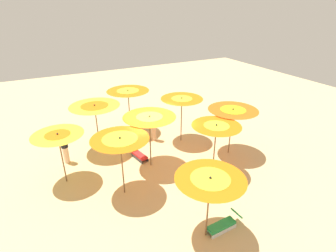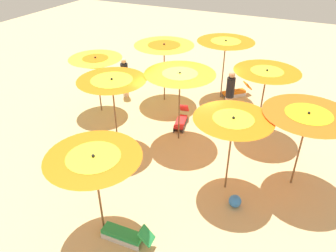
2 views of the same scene
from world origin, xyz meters
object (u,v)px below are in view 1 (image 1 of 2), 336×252
(beachgoer_1, at_px, (64,145))
(beach_umbrella_2, at_px, (58,139))
(beach_umbrella_6, at_px, (233,114))
(beach_umbrella_7, at_px, (216,130))
(beach_ball, at_px, (229,173))
(beach_umbrella_4, at_px, (150,121))
(lounger_2, at_px, (137,124))
(beach_umbrella_0, at_px, (128,94))
(beachgoer_0, at_px, (153,123))
(beach_umbrella_1, at_px, (95,110))
(lounger_1, at_px, (138,154))
(beach_umbrella_8, at_px, (210,184))
(beach_umbrella_3, at_px, (182,102))
(lounger_0, at_px, (223,224))
(beach_umbrella_5, at_px, (120,143))

(beachgoer_1, bearing_deg, beach_umbrella_2, 43.43)
(beachgoer_1, bearing_deg, beach_umbrella_6, 121.81)
(beach_umbrella_7, bearing_deg, beach_ball, -143.90)
(beach_umbrella_4, bearing_deg, lounger_2, -12.55)
(beach_umbrella_0, xyz_separation_m, beachgoer_0, (-1.52, -0.74, -1.23))
(beach_umbrella_4, height_order, beach_ball, beach_umbrella_4)
(beach_umbrella_1, xyz_separation_m, lounger_1, (-1.55, -1.42, -1.92))
(beach_umbrella_8, relative_size, beachgoer_1, 1.33)
(beachgoer_0, relative_size, beachgoer_1, 1.09)
(beach_umbrella_1, bearing_deg, lounger_2, -58.18)
(beach_umbrella_6, relative_size, beachgoer_0, 1.26)
(lounger_1, xyz_separation_m, beach_ball, (-3.08, -2.82, -0.05))
(beach_umbrella_2, relative_size, beach_umbrella_7, 0.97)
(beach_umbrella_1, xyz_separation_m, beach_umbrella_2, (-1.87, 1.82, -0.21))
(beach_umbrella_2, distance_m, beach_umbrella_3, 5.91)
(lounger_2, xyz_separation_m, beachgoer_1, (-2.02, 4.15, 0.68))
(beach_umbrella_1, bearing_deg, beach_umbrella_0, -58.68)
(beachgoer_0, bearing_deg, beach_umbrella_1, 39.10)
(beach_umbrella_4, xyz_separation_m, lounger_1, (0.83, 0.27, -1.94))
(beach_umbrella_1, distance_m, lounger_1, 2.84)
(beach_umbrella_4, height_order, beach_umbrella_7, beach_umbrella_4)
(beach_umbrella_0, height_order, beach_umbrella_2, beach_umbrella_0)
(beach_umbrella_0, distance_m, beach_umbrella_6, 5.50)
(beach_umbrella_8, distance_m, lounger_1, 5.44)
(beach_umbrella_3, distance_m, beach_umbrella_8, 6.20)
(beach_umbrella_8, distance_m, lounger_0, 1.88)
(lounger_0, distance_m, lounger_2, 8.34)
(beach_umbrella_0, bearing_deg, beach_umbrella_1, 121.32)
(beach_umbrella_0, distance_m, lounger_1, 3.47)
(beach_umbrella_3, xyz_separation_m, beach_umbrella_7, (-3.08, 0.20, -0.14))
(beach_umbrella_5, relative_size, beach_ball, 7.36)
(beach_umbrella_2, bearing_deg, beach_umbrella_8, -144.34)
(beach_umbrella_1, distance_m, beach_umbrella_8, 6.90)
(beach_umbrella_6, bearing_deg, lounger_1, 69.07)
(beach_umbrella_6, bearing_deg, beach_umbrella_2, 80.51)
(beach_umbrella_5, distance_m, beach_umbrella_7, 3.80)
(beach_umbrella_2, xyz_separation_m, beach_umbrella_7, (-2.17, -5.63, 0.10))
(beach_umbrella_0, relative_size, beach_umbrella_1, 1.03)
(lounger_0, bearing_deg, beach_ball, -135.42)
(lounger_1, bearing_deg, beachgoer_1, -122.36)
(beach_umbrella_4, relative_size, lounger_2, 2.14)
(beach_umbrella_5, distance_m, beachgoer_1, 3.80)
(beach_umbrella_2, relative_size, beach_umbrella_6, 0.96)
(beach_umbrella_0, bearing_deg, beach_umbrella_8, 177.18)
(beach_umbrella_5, height_order, beachgoer_0, beach_umbrella_5)
(beach_umbrella_1, relative_size, beach_umbrella_2, 1.09)
(beach_umbrella_1, height_order, beach_umbrella_6, beach_umbrella_1)
(beach_umbrella_1, bearing_deg, beach_umbrella_6, -119.59)
(beach_umbrella_2, bearing_deg, beach_umbrella_4, -98.22)
(beach_umbrella_7, relative_size, beachgoer_1, 1.35)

